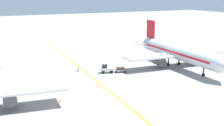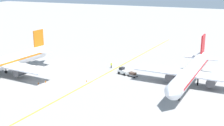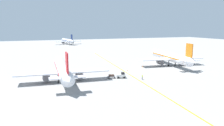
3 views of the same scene
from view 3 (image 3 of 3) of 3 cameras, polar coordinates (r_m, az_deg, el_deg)
name	(u,v)px [view 3 (image 3 of 3)]	position (r m, az deg, el deg)	size (l,w,h in m)	color
ground_plane	(127,73)	(80.09, 3.93, -2.61)	(400.00, 400.00, 0.00)	gray
apron_yellow_centreline	(127,73)	(80.08, 3.93, -2.61)	(0.40, 120.00, 0.01)	yellow
airplane_at_gate	(63,70)	(68.99, -12.73, -1.69)	(28.29, 35.54, 10.60)	silver
airplane_adjacent_stand	(170,57)	(97.62, 15.01, 1.52)	(28.43, 35.53, 10.60)	white
airplane_distant_taxiing	(68,41)	(207.97, -11.54, 5.73)	(25.59, 31.97, 9.54)	silver
baggage_tug_white	(121,75)	(72.07, 2.48, -3.25)	(3.32, 2.49, 2.11)	white
baggage_cart_trailing	(111,76)	(71.87, -0.14, -3.40)	(2.91, 2.15, 1.24)	gray
ground_crew_worker	(142,77)	(70.63, 7.91, -3.60)	(0.33, 0.55, 1.68)	#23232D
traffic_cone_near_nose	(143,67)	(91.45, 8.05, -0.96)	(0.32, 0.32, 0.55)	orange
traffic_cone_mid_apron	(127,70)	(83.19, 3.98, -1.95)	(0.32, 0.32, 0.55)	orange
traffic_cone_by_wingtip	(143,66)	(93.46, 8.01, -0.73)	(0.32, 0.32, 0.55)	orange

